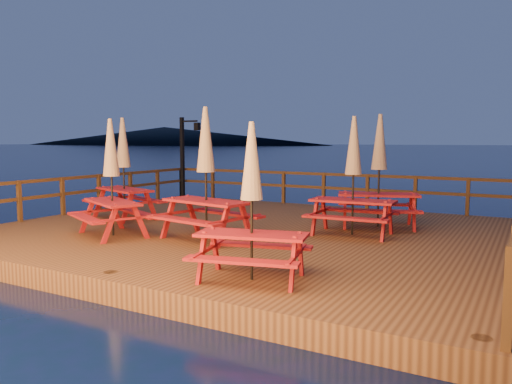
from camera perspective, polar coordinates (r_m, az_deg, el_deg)
ground at (r=12.31m, az=-0.70°, el=-6.05°), size 500.00×500.00×0.00m
deck at (r=12.27m, az=-0.70°, el=-5.14°), size 12.00×10.00×0.40m
deck_piles at (r=12.38m, az=-0.70°, el=-7.41°), size 11.44×9.44×1.40m
railing at (r=13.68m, az=3.02°, el=0.09°), size 11.80×9.75×1.10m
lamp_post at (r=18.83m, az=-8.04°, el=4.80°), size 0.85×0.18×3.00m
headland_left at (r=260.27m, az=-10.42°, el=6.33°), size 180.00×84.00×9.00m
picnic_table_0 at (r=11.50m, az=11.06°, el=2.05°), size 1.97×1.65×2.70m
picnic_table_1 at (r=12.70m, az=13.89°, el=2.59°), size 2.37×2.16×2.80m
picnic_table_2 at (r=10.83m, az=-5.75°, el=2.37°), size 2.27×1.99×2.87m
picnic_table_3 at (r=7.63m, az=-0.50°, el=-0.78°), size 1.99×1.77×2.44m
picnic_table_4 at (r=11.68m, az=-16.18°, el=1.83°), size 2.31×2.16×2.64m
picnic_table_5 at (r=14.13m, az=-14.90°, el=2.82°), size 2.33×2.12×2.76m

